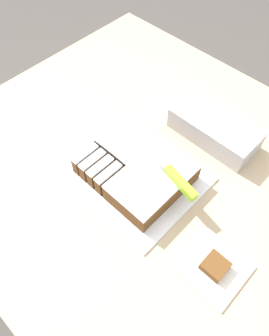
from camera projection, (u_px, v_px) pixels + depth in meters
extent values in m
plane|color=#4C4742|center=(153.00, 275.00, 1.73)|extent=(8.00, 8.00, 0.00)
cube|color=tan|center=(158.00, 240.00, 1.34)|extent=(1.40, 1.10, 0.94)
cube|color=silver|center=(134.00, 175.00, 0.96)|extent=(0.37, 0.32, 0.01)
cube|color=brown|center=(146.00, 159.00, 0.95)|extent=(0.29, 0.14, 0.06)
cube|color=white|center=(146.00, 152.00, 0.93)|extent=(0.29, 0.14, 0.01)
cube|color=brown|center=(135.00, 199.00, 0.88)|extent=(0.15, 0.09, 0.06)
cube|color=white|center=(135.00, 193.00, 0.85)|extent=(0.15, 0.09, 0.01)
cube|color=brown|center=(86.00, 160.00, 0.95)|extent=(0.02, 0.09, 0.06)
cube|color=white|center=(85.00, 153.00, 0.93)|extent=(0.02, 0.09, 0.01)
cube|color=brown|center=(93.00, 166.00, 0.94)|extent=(0.02, 0.09, 0.06)
cube|color=white|center=(92.00, 159.00, 0.91)|extent=(0.02, 0.09, 0.01)
cube|color=brown|center=(101.00, 172.00, 0.93)|extent=(0.02, 0.09, 0.06)
cube|color=white|center=(100.00, 166.00, 0.90)|extent=(0.02, 0.09, 0.01)
cube|color=brown|center=(109.00, 179.00, 0.91)|extent=(0.02, 0.09, 0.06)
cube|color=white|center=(108.00, 173.00, 0.89)|extent=(0.02, 0.09, 0.01)
cube|color=silver|center=(145.00, 146.00, 0.93)|extent=(0.20, 0.06, 0.00)
cube|color=slate|center=(166.00, 167.00, 0.88)|extent=(0.02, 0.03, 0.02)
cube|color=#8CCC26|center=(181.00, 183.00, 0.85)|extent=(0.12, 0.04, 0.02)
cube|color=white|center=(214.00, 268.00, 0.80)|extent=(0.15, 0.15, 0.01)
cube|color=brown|center=(215.00, 266.00, 0.79)|extent=(0.06, 0.06, 0.02)
cube|color=#B2B2B7|center=(216.00, 130.00, 1.01)|extent=(0.27, 0.13, 0.07)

